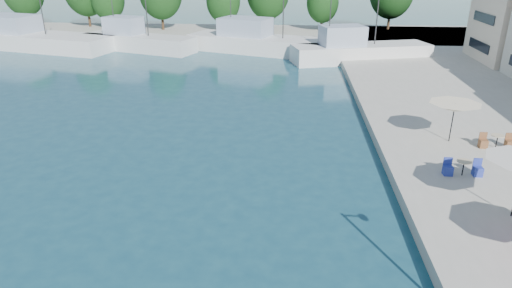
# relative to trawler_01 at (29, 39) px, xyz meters

# --- Properties ---
(quay_far) EXTENTS (90.00, 16.00, 0.60)m
(quay_far) POSITION_rel_trawler_01_xyz_m (22.89, 9.93, -0.77)
(quay_far) COLOR #A8A598
(quay_far) RESTS_ON ground
(trawler_01) EXTENTS (21.68, 10.73, 10.20)m
(trawler_01) POSITION_rel_trawler_01_xyz_m (0.00, 0.00, 0.00)
(trawler_01) COLOR silver
(trawler_01) RESTS_ON ground
(trawler_02) EXTENTS (14.28, 8.07, 10.20)m
(trawler_02) POSITION_rel_trawler_01_xyz_m (13.47, -0.32, 0.00)
(trawler_02) COLOR silver
(trawler_02) RESTS_ON ground
(trawler_03) EXTENTS (19.34, 11.08, 10.20)m
(trawler_03) POSITION_rel_trawler_01_xyz_m (28.56, -0.56, 0.00)
(trawler_03) COLOR silver
(trawler_03) RESTS_ON ground
(trawler_04) EXTENTS (15.04, 7.47, 10.20)m
(trawler_04) POSITION_rel_trawler_01_xyz_m (38.76, -4.83, 0.00)
(trawler_04) COLOR silver
(trawler_04) RESTS_ON ground
(tree_05) EXTENTS (4.71, 4.71, 6.97)m
(tree_05) POSITION_rel_trawler_01_xyz_m (22.19, 11.55, 3.55)
(tree_05) COLOR #3F2B19
(tree_05) RESTS_ON quay_far
(tree_07) EXTENTS (4.42, 4.42, 6.55)m
(tree_07) POSITION_rel_trawler_01_xyz_m (35.94, 12.87, 3.31)
(tree_07) COLOR #3F2B19
(tree_07) RESTS_ON quay_far
(umbrella_cream) EXTENTS (2.86, 2.86, 2.28)m
(umbrella_cream) POSITION_rel_trawler_01_xyz_m (40.98, -28.62, 1.56)
(umbrella_cream) COLOR black
(umbrella_cream) RESTS_ON quay_right
(cafe_table_02) EXTENTS (1.82, 0.70, 0.76)m
(cafe_table_02) POSITION_rel_trawler_01_xyz_m (40.23, -33.10, -0.18)
(cafe_table_02) COLOR black
(cafe_table_02) RESTS_ON quay_right
(cafe_table_03) EXTENTS (1.82, 0.70, 0.76)m
(cafe_table_03) POSITION_rel_trawler_01_xyz_m (43.24, -29.47, -0.18)
(cafe_table_03) COLOR black
(cafe_table_03) RESTS_ON quay_right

